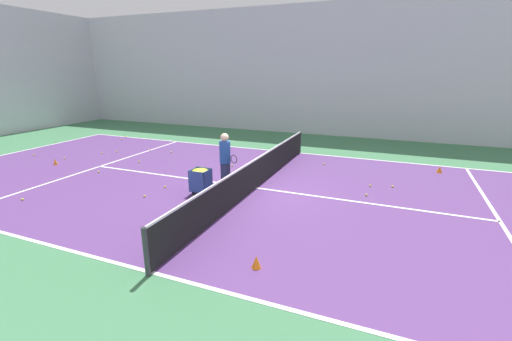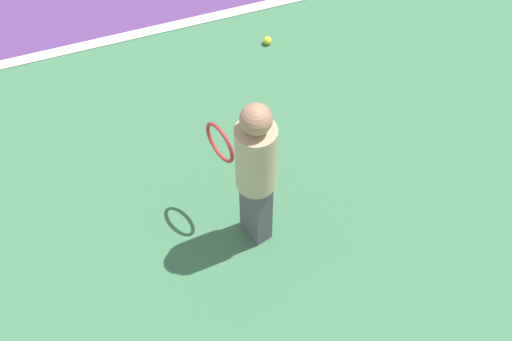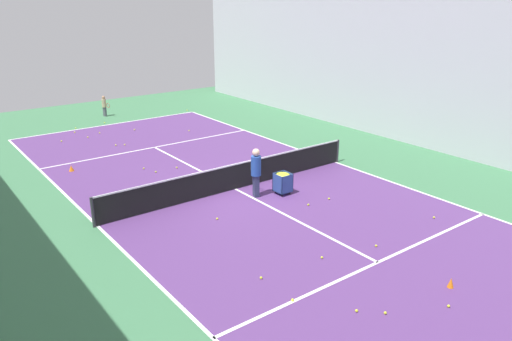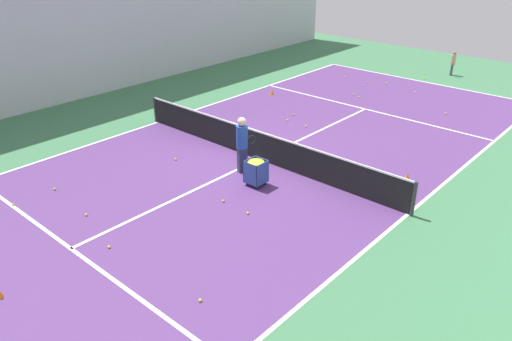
# 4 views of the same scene
# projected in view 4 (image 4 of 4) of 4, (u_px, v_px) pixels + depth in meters

# --- Properties ---
(ground_plane) EXTENTS (38.61, 38.61, 0.00)m
(ground_plane) POSITION_uv_depth(u_px,v_px,m) (259.00, 160.00, 16.43)
(ground_plane) COLOR #3D754C
(court_playing_area) EXTENTS (10.56, 24.72, 0.00)m
(court_playing_area) POSITION_uv_depth(u_px,v_px,m) (259.00, 159.00, 16.43)
(court_playing_area) COLOR #563370
(court_playing_area) RESTS_ON ground
(line_baseline_near) EXTENTS (10.56, 0.10, 0.00)m
(line_baseline_near) POSITION_uv_depth(u_px,v_px,m) (423.00, 82.00, 24.74)
(line_baseline_near) COLOR white
(line_baseline_near) RESTS_ON ground
(line_sideline_left) EXTENTS (0.10, 24.72, 0.00)m
(line_sideline_left) POSITION_uv_depth(u_px,v_px,m) (408.00, 214.00, 13.28)
(line_sideline_left) COLOR white
(line_sideline_left) RESTS_ON ground
(line_sideline_right) EXTENTS (0.10, 24.72, 0.00)m
(line_sideline_right) POSITION_uv_depth(u_px,v_px,m) (158.00, 122.00, 19.58)
(line_sideline_right) COLOR white
(line_sideline_right) RESTS_ON ground
(line_service_near) EXTENTS (10.56, 0.10, 0.00)m
(line_service_near) POSITION_uv_depth(u_px,v_px,m) (365.00, 109.00, 21.00)
(line_service_near) COLOR white
(line_service_near) RESTS_ON ground
(line_service_far) EXTENTS (10.56, 0.10, 0.00)m
(line_service_far) POSITION_uv_depth(u_px,v_px,m) (71.00, 249.00, 11.86)
(line_service_far) COLOR white
(line_service_far) RESTS_ON ground
(line_centre_service) EXTENTS (0.10, 13.59, 0.00)m
(line_centre_service) POSITION_uv_depth(u_px,v_px,m) (259.00, 159.00, 16.43)
(line_centre_service) COLOR white
(line_centre_service) RESTS_ON ground
(hall_enclosure_right) EXTENTS (0.15, 34.91, 7.27)m
(hall_enclosure_right) POSITION_uv_depth(u_px,v_px,m) (75.00, 13.00, 20.98)
(hall_enclosure_right) COLOR silver
(hall_enclosure_right) RESTS_ON ground
(tennis_net) EXTENTS (10.86, 0.10, 1.00)m
(tennis_net) POSITION_uv_depth(u_px,v_px,m) (259.00, 145.00, 16.20)
(tennis_net) COLOR #2D2D33
(tennis_net) RESTS_ON ground
(player_near_baseline) EXTENTS (0.35, 0.57, 1.24)m
(player_near_baseline) POSITION_uv_depth(u_px,v_px,m) (453.00, 61.00, 25.55)
(player_near_baseline) COLOR #4C4C56
(player_near_baseline) RESTS_ON ground
(coach_at_net) EXTENTS (0.46, 0.72, 1.79)m
(coach_at_net) POSITION_uv_depth(u_px,v_px,m) (242.00, 141.00, 15.18)
(coach_at_net) COLOR #2D3351
(coach_at_net) RESTS_ON ground
(ball_cart) EXTENTS (0.54, 0.55, 0.81)m
(ball_cart) POSITION_uv_depth(u_px,v_px,m) (256.00, 168.00, 14.57)
(ball_cart) COLOR #2D478C
(ball_cart) RESTS_ON ground
(training_cone_0) EXTENTS (0.19, 0.19, 0.26)m
(training_cone_0) POSITION_uv_depth(u_px,v_px,m) (407.00, 177.00, 14.99)
(training_cone_0) COLOR orange
(training_cone_0) RESTS_ON ground
(training_cone_1) EXTENTS (0.21, 0.21, 0.24)m
(training_cone_1) POSITION_uv_depth(u_px,v_px,m) (272.00, 92.00, 22.79)
(training_cone_1) COLOR orange
(training_cone_1) RESTS_ON ground
(tennis_ball_0) EXTENTS (0.07, 0.07, 0.07)m
(tennis_ball_0) POSITION_uv_depth(u_px,v_px,m) (424.00, 79.00, 25.12)
(tennis_ball_0) COLOR yellow
(tennis_ball_0) RESTS_ON ground
(tennis_ball_3) EXTENTS (0.07, 0.07, 0.07)m
(tennis_ball_3) POSITION_uv_depth(u_px,v_px,m) (368.00, 82.00, 24.57)
(tennis_ball_3) COLOR yellow
(tennis_ball_3) RESTS_ON ground
(tennis_ball_4) EXTENTS (0.07, 0.07, 0.07)m
(tennis_ball_4) POSITION_uv_depth(u_px,v_px,m) (306.00, 126.00, 19.09)
(tennis_ball_4) COLOR yellow
(tennis_ball_4) RESTS_ON ground
(tennis_ball_5) EXTENTS (0.07, 0.07, 0.07)m
(tennis_ball_5) POSITION_uv_depth(u_px,v_px,m) (359.00, 97.00, 22.37)
(tennis_ball_5) COLOR yellow
(tennis_ball_5) RESTS_ON ground
(tennis_ball_6) EXTENTS (0.07, 0.07, 0.07)m
(tennis_ball_6) POSITION_uv_depth(u_px,v_px,m) (109.00, 247.00, 11.87)
(tennis_ball_6) COLOR yellow
(tennis_ball_6) RESTS_ON ground
(tennis_ball_7) EXTENTS (0.07, 0.07, 0.07)m
(tennis_ball_7) POSITION_uv_depth(u_px,v_px,m) (13.00, 205.00, 13.67)
(tennis_ball_7) COLOR yellow
(tennis_ball_7) RESTS_ON ground
(tennis_ball_9) EXTENTS (0.07, 0.07, 0.07)m
(tennis_ball_9) POSITION_uv_depth(u_px,v_px,m) (354.00, 95.00, 22.72)
(tennis_ball_9) COLOR yellow
(tennis_ball_9) RESTS_ON ground
(tennis_ball_10) EXTENTS (0.07, 0.07, 0.07)m
(tennis_ball_10) POSITION_uv_depth(u_px,v_px,m) (86.00, 215.00, 13.20)
(tennis_ball_10) COLOR yellow
(tennis_ball_10) RESTS_ON ground
(tennis_ball_11) EXTENTS (0.07, 0.07, 0.07)m
(tennis_ball_11) POSITION_uv_depth(u_px,v_px,m) (55.00, 189.00, 14.50)
(tennis_ball_11) COLOR yellow
(tennis_ball_11) RESTS_ON ground
(tennis_ball_13) EXTENTS (0.07, 0.07, 0.07)m
(tennis_ball_13) POSITION_uv_depth(u_px,v_px,m) (346.00, 77.00, 25.38)
(tennis_ball_13) COLOR yellow
(tennis_ball_13) RESTS_ON ground
(tennis_ball_14) EXTENTS (0.07, 0.07, 0.07)m
(tennis_ball_14) POSITION_uv_depth(u_px,v_px,m) (223.00, 201.00, 13.87)
(tennis_ball_14) COLOR yellow
(tennis_ball_14) RESTS_ON ground
(tennis_ball_16) EXTENTS (0.07, 0.07, 0.07)m
(tennis_ball_16) POSITION_uv_depth(u_px,v_px,m) (446.00, 113.00, 20.40)
(tennis_ball_16) COLOR yellow
(tennis_ball_16) RESTS_ON ground
(tennis_ball_17) EXTENTS (0.07, 0.07, 0.07)m
(tennis_ball_17) POSITION_uv_depth(u_px,v_px,m) (387.00, 83.00, 24.41)
(tennis_ball_17) COLOR yellow
(tennis_ball_17) RESTS_ON ground
(tennis_ball_18) EXTENTS (0.07, 0.07, 0.07)m
(tennis_ball_18) POSITION_uv_depth(u_px,v_px,m) (391.00, 74.00, 25.99)
(tennis_ball_18) COLOR yellow
(tennis_ball_18) RESTS_ON ground
(tennis_ball_19) EXTENTS (0.07, 0.07, 0.07)m
(tennis_ball_19) POSITION_uv_depth(u_px,v_px,m) (248.00, 213.00, 13.27)
(tennis_ball_19) COLOR yellow
(tennis_ball_19) RESTS_ON ground
(tennis_ball_20) EXTENTS (0.07, 0.07, 0.07)m
(tennis_ball_20) POSITION_uv_depth(u_px,v_px,m) (416.00, 92.00, 23.04)
(tennis_ball_20) COLOR yellow
(tennis_ball_20) RESTS_ON ground
(tennis_ball_22) EXTENTS (0.07, 0.07, 0.07)m
(tennis_ball_22) POSITION_uv_depth(u_px,v_px,m) (287.00, 120.00, 19.69)
(tennis_ball_22) COLOR yellow
(tennis_ball_22) RESTS_ON ground
(tennis_ball_24) EXTENTS (0.07, 0.07, 0.07)m
(tennis_ball_24) POSITION_uv_depth(u_px,v_px,m) (378.00, 76.00, 25.62)
(tennis_ball_24) COLOR yellow
(tennis_ball_24) RESTS_ON ground
(tennis_ball_27) EXTENTS (0.07, 0.07, 0.07)m
(tennis_ball_27) POSITION_uv_depth(u_px,v_px,m) (293.00, 115.00, 20.28)
(tennis_ball_27) COLOR yellow
(tennis_ball_27) RESTS_ON ground
(tennis_ball_28) EXTENTS (0.07, 0.07, 0.07)m
(tennis_ball_28) POSITION_uv_depth(u_px,v_px,m) (176.00, 159.00, 16.36)
(tennis_ball_28) COLOR yellow
(tennis_ball_28) RESTS_ON ground
(tennis_ball_29) EXTENTS (0.07, 0.07, 0.07)m
(tennis_ball_29) POSITION_uv_depth(u_px,v_px,m) (214.00, 121.00, 19.61)
(tennis_ball_29) COLOR yellow
(tennis_ball_29) RESTS_ON ground
(tennis_ball_30) EXTENTS (0.07, 0.07, 0.07)m
(tennis_ball_30) POSITION_uv_depth(u_px,v_px,m) (200.00, 300.00, 10.16)
(tennis_ball_30) COLOR yellow
(tennis_ball_30) RESTS_ON ground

